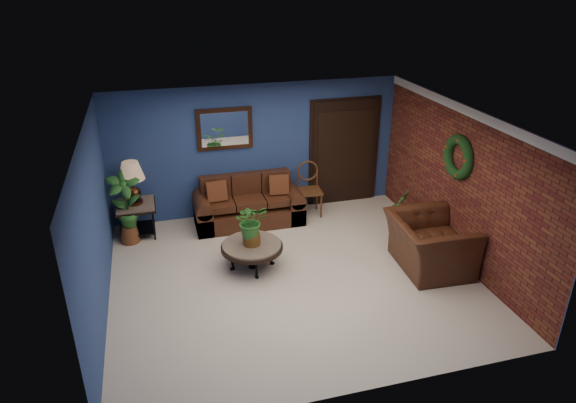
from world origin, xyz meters
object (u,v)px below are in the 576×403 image
object	(u,v)px
side_chair	(309,185)
armchair	(429,244)
sofa	(248,207)
coffee_table	(252,247)
table_lamp	(132,178)
end_table	(136,211)

from	to	relation	value
side_chair	armchair	bearing A→B (deg)	-58.21
sofa	coffee_table	bearing A→B (deg)	-99.02
sofa	side_chair	bearing A→B (deg)	2.41
side_chair	armchair	world-z (taller)	side_chair
sofa	coffee_table	distance (m)	1.66
coffee_table	armchair	xyz separation A→B (m)	(2.70, -0.73, 0.05)
sofa	table_lamp	distance (m)	2.16
end_table	table_lamp	bearing A→B (deg)	-90.00
end_table	table_lamp	world-z (taller)	table_lamp
armchair	table_lamp	bearing A→B (deg)	65.31
coffee_table	sofa	bearing A→B (deg)	80.98
sofa	side_chair	size ratio (longest dim) A/B	1.93
sofa	end_table	bearing A→B (deg)	-179.28
sofa	armchair	size ratio (longest dim) A/B	1.54
table_lamp	coffee_table	bearing A→B (deg)	-42.75
coffee_table	armchair	bearing A→B (deg)	-15.18
coffee_table	end_table	world-z (taller)	end_table
sofa	armchair	bearing A→B (deg)	-44.18
armchair	side_chair	bearing A→B (deg)	30.04
coffee_table	table_lamp	distance (m)	2.49
coffee_table	side_chair	bearing A→B (deg)	48.95
armchair	coffee_table	bearing A→B (deg)	77.95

